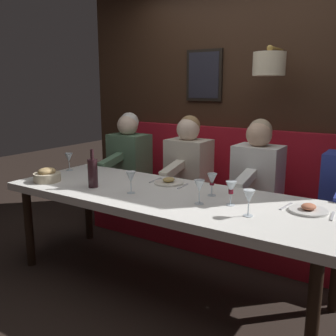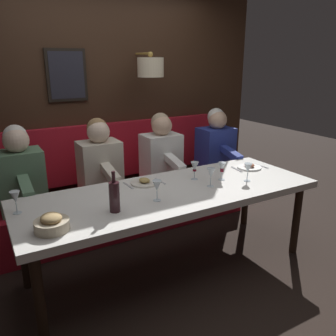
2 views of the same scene
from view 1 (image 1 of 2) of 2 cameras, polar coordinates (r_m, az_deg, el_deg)
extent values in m
plane|color=black|center=(3.07, -0.44, -17.23)|extent=(12.00, 12.00, 0.00)
cube|color=silver|center=(2.79, -0.46, -4.42)|extent=(0.90, 2.51, 0.06)
cylinder|color=black|center=(2.23, 21.07, -20.26)|extent=(0.07, 0.07, 0.68)
cylinder|color=black|center=(3.44, -20.31, -8.43)|extent=(0.07, 0.07, 0.68)
cylinder|color=black|center=(3.87, -11.96, -5.64)|extent=(0.07, 0.07, 0.68)
cube|color=red|center=(3.68, 7.34, -8.29)|extent=(0.52, 2.71, 0.45)
cube|color=#382316|center=(3.99, 11.62, 11.15)|extent=(0.10, 3.91, 2.90)
cube|color=red|center=(3.97, 10.72, 1.31)|extent=(0.10, 2.71, 0.64)
cube|color=black|center=(4.12, 5.52, 13.78)|extent=(0.04, 0.41, 0.53)
cube|color=#23232D|center=(4.10, 5.40, 13.79)|extent=(0.01, 0.35, 0.47)
cylinder|color=#A37F38|center=(3.67, 16.09, 16.96)|extent=(0.35, 0.02, 0.02)
cylinder|color=beige|center=(3.49, 15.06, 14.97)|extent=(0.28, 0.28, 0.20)
sphere|color=#A37F38|center=(3.50, 15.18, 17.10)|extent=(0.06, 0.06, 0.06)
cube|color=white|center=(3.39, 13.39, -1.38)|extent=(0.30, 0.40, 0.56)
sphere|color=#D1A889|center=(3.31, 13.60, 4.95)|extent=(0.22, 0.22, 0.22)
sphere|color=tan|center=(3.33, 13.80, 5.52)|extent=(0.20, 0.20, 0.20)
cube|color=white|center=(3.12, 11.60, -1.73)|extent=(0.33, 0.09, 0.14)
cube|color=beige|center=(3.68, 3.14, -0.01)|extent=(0.30, 0.40, 0.56)
sphere|color=beige|center=(3.60, 3.05, 5.84)|extent=(0.22, 0.22, 0.22)
sphere|color=#937047|center=(3.62, 3.30, 6.37)|extent=(0.20, 0.20, 0.20)
cube|color=beige|center=(3.43, 0.72, -0.22)|extent=(0.33, 0.09, 0.14)
cube|color=#567A5B|center=(4.09, -5.84, 1.20)|extent=(0.30, 0.40, 0.56)
sphere|color=beige|center=(4.02, -6.14, 6.46)|extent=(0.22, 0.22, 0.22)
sphere|color=silver|center=(4.04, -5.88, 6.93)|extent=(0.20, 0.20, 0.20)
cube|color=#567A5B|center=(3.87, -8.56, 1.08)|extent=(0.33, 0.09, 0.14)
cylinder|color=silver|center=(3.05, 0.11, -2.23)|extent=(0.24, 0.24, 0.01)
ellipsoid|color=#AD8E4C|center=(3.04, 0.11, -1.77)|extent=(0.11, 0.09, 0.04)
cube|color=silver|center=(2.96, 2.25, -2.76)|extent=(0.17, 0.02, 0.01)
cube|color=silver|center=(3.14, -1.91, -1.86)|extent=(0.18, 0.03, 0.01)
cylinder|color=silver|center=(2.54, 20.48, -6.03)|extent=(0.24, 0.24, 0.01)
ellipsoid|color=#B76647|center=(2.53, 20.52, -5.48)|extent=(0.11, 0.09, 0.04)
cube|color=silver|center=(2.50, 23.62, -6.69)|extent=(0.17, 0.03, 0.01)
cube|color=silver|center=(2.59, 17.44, -5.53)|extent=(0.18, 0.04, 0.01)
cylinder|color=silver|center=(2.35, 12.01, -7.06)|extent=(0.06, 0.06, 0.00)
cylinder|color=silver|center=(2.34, 12.05, -6.15)|extent=(0.01, 0.01, 0.07)
cone|color=silver|center=(2.32, 12.14, -4.27)|extent=(0.07, 0.07, 0.08)
cylinder|color=silver|center=(2.79, -5.60, -3.77)|extent=(0.06, 0.06, 0.00)
cylinder|color=silver|center=(2.78, -5.62, -2.98)|extent=(0.01, 0.01, 0.07)
cone|color=silver|center=(2.76, -5.65, -1.38)|extent=(0.07, 0.07, 0.08)
cylinder|color=silver|center=(3.64, -14.68, -0.32)|extent=(0.06, 0.06, 0.00)
cylinder|color=silver|center=(3.63, -14.71, 0.29)|extent=(0.01, 0.01, 0.07)
cone|color=silver|center=(3.62, -14.78, 1.53)|extent=(0.07, 0.07, 0.08)
cylinder|color=silver|center=(2.54, 9.40, -5.53)|extent=(0.06, 0.06, 0.00)
cylinder|color=silver|center=(2.53, 9.44, -4.68)|extent=(0.01, 0.01, 0.07)
cone|color=silver|center=(2.50, 9.50, -2.92)|extent=(0.07, 0.07, 0.08)
cylinder|color=maroon|center=(2.51, 9.48, -3.54)|extent=(0.03, 0.03, 0.03)
cylinder|color=silver|center=(2.74, 6.62, -4.12)|extent=(0.06, 0.06, 0.00)
cylinder|color=silver|center=(2.73, 6.64, -3.33)|extent=(0.01, 0.01, 0.07)
cone|color=silver|center=(2.71, 6.68, -1.70)|extent=(0.07, 0.07, 0.08)
cylinder|color=maroon|center=(2.71, 6.66, -2.41)|extent=(0.03, 0.03, 0.02)
cylinder|color=silver|center=(2.54, 4.72, -5.37)|extent=(0.06, 0.06, 0.00)
cylinder|color=silver|center=(2.53, 4.73, -4.52)|extent=(0.01, 0.01, 0.07)
cone|color=silver|center=(2.51, 4.76, -2.77)|extent=(0.07, 0.07, 0.08)
cylinder|color=#33191E|center=(2.97, -11.32, -0.81)|extent=(0.08, 0.08, 0.22)
cylinder|color=#33191E|center=(2.94, -11.44, 2.04)|extent=(0.03, 0.03, 0.08)
cylinder|color=beige|center=(3.27, -17.82, -1.33)|extent=(0.22, 0.22, 0.07)
ellipsoid|color=tan|center=(3.26, -17.88, -0.47)|extent=(0.15, 0.13, 0.06)
camera|label=2|loc=(2.84, -60.02, 11.55)|focal=36.74mm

